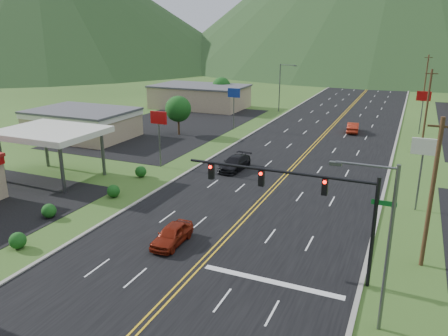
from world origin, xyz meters
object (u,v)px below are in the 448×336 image
at_px(car_red_far, 353,128).
at_px(gas_canopy, 50,133).
at_px(car_red_near, 172,235).
at_px(streetlight_east, 383,238).
at_px(traffic_signal, 307,195).
at_px(streetlight_west, 281,84).
at_px(car_dark_mid, 235,163).

bearing_deg(car_red_far, gas_canopy, 48.05).
bearing_deg(car_red_near, streetlight_east, -16.58).
relative_size(traffic_signal, car_red_near, 3.05).
bearing_deg(traffic_signal, streetlight_west, 107.97).
xyz_separation_m(streetlight_east, streetlight_west, (-22.86, 60.00, 0.00)).
bearing_deg(car_red_far, car_red_near, 75.34).
bearing_deg(car_dark_mid, streetlight_west, 103.92).
bearing_deg(car_red_near, gas_canopy, 155.55).
xyz_separation_m(streetlight_west, car_red_near, (8.50, -56.07, -4.45)).
xyz_separation_m(gas_canopy, car_red_near, (18.82, -8.07, -4.14)).
xyz_separation_m(gas_canopy, car_dark_mid, (16.23, 10.26, -4.12)).
bearing_deg(car_dark_mid, gas_canopy, -142.70).
xyz_separation_m(traffic_signal, car_dark_mid, (-12.25, 18.26, -4.57)).
distance_m(streetlight_west, car_red_near, 56.88).
bearing_deg(gas_canopy, streetlight_west, 77.87).
bearing_deg(car_dark_mid, traffic_signal, -51.13).
distance_m(streetlight_west, car_dark_mid, 38.46).
xyz_separation_m(car_red_near, car_red_far, (6.87, 42.93, 0.05)).
distance_m(streetlight_east, car_red_far, 47.66).
bearing_deg(car_red_far, streetlight_east, 93.51).
bearing_deg(car_dark_mid, car_red_far, 73.99).
xyz_separation_m(traffic_signal, car_red_far, (-2.79, 42.87, -4.55)).
relative_size(car_red_near, car_red_far, 0.91).
relative_size(traffic_signal, car_red_far, 2.77).
distance_m(car_red_near, car_red_far, 43.47).
relative_size(streetlight_east, gas_canopy, 0.90).
bearing_deg(streetlight_east, streetlight_west, 110.86).
bearing_deg(car_red_near, traffic_signal, -0.90).
height_order(gas_canopy, car_red_near, gas_canopy).
xyz_separation_m(traffic_signal, gas_canopy, (-28.48, 8.00, -0.46)).
bearing_deg(traffic_signal, gas_canopy, 164.30).
bearing_deg(traffic_signal, car_red_near, -179.64).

